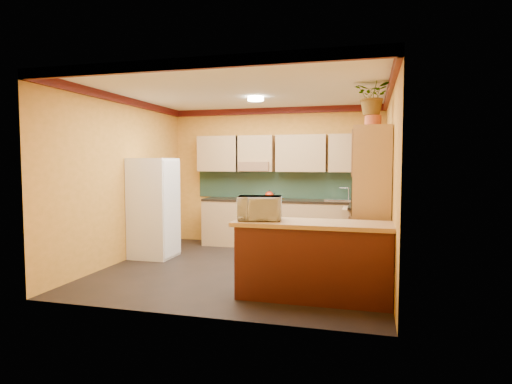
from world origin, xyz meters
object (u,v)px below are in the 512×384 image
fridge (154,208)px  pantry (371,205)px  stove (265,223)px  breakfast_bar (313,263)px  base_cabinets_back (297,225)px  microwave (260,208)px

fridge → pantry: 3.66m
stove → breakfast_bar: size_ratio=0.51×
base_cabinets_back → fridge: bearing=-147.5°
pantry → breakfast_bar: pantry is taller
stove → fridge: bearing=-138.6°
fridge → microwave: size_ratio=3.23×
pantry → breakfast_bar: size_ratio=1.17×
breakfast_bar → microwave: 0.92m
fridge → microwave: fridge is taller
breakfast_bar → fridge: bearing=151.9°
microwave → stove: bearing=91.9°
fridge → breakfast_bar: fridge is taller
base_cabinets_back → microwave: microwave is taller
stove → breakfast_bar: stove is taller
fridge → pantry: size_ratio=0.81×
pantry → stove: bearing=134.2°
microwave → pantry: bearing=25.3°
pantry → microwave: 1.63m
fridge → pantry: bearing=-9.7°
fridge → breakfast_bar: size_ratio=0.94×
stove → fridge: fridge is taller
pantry → breakfast_bar: 1.31m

